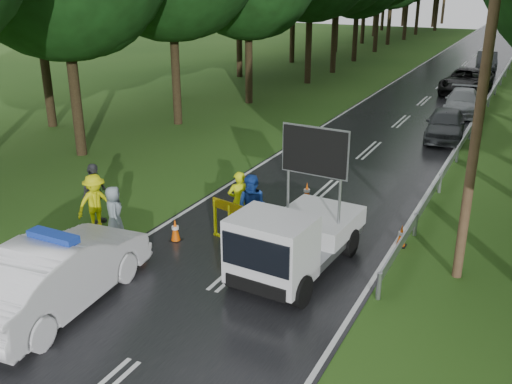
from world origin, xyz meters
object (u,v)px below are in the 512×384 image
Objects in this scene: queue_car_second at (462,102)px; civilian at (253,209)px; queue_car_fourth at (487,61)px; police_sedan at (58,273)px; queue_car_third at (466,81)px; officer at (239,201)px; work_truck at (292,239)px; barrier at (252,219)px; queue_car_first at (445,124)px.

civilian is at bearing -103.14° from queue_car_second.
queue_car_fourth is at bearing 74.04° from civilian.
queue_car_third is at bearing -103.61° from police_sedan.
police_sedan is 5.84m from officer.
barrier is at bearing 156.71° from work_truck.
officer is at bearing 134.94° from civilian.
officer is 0.83m from civilian.
civilian is at bearing -119.86° from police_sedan.
civilian reaches higher than queue_car_fourth.
police_sedan is 5.30m from barrier.
officer is 37.58m from queue_car_fourth.
queue_car_third is at bearing -140.67° from officer.
barrier is 0.67× the size of queue_car_fourth.
queue_car_first is at bearing 89.22° from work_truck.
barrier is at bearing -90.57° from queue_car_third.
barrier is 14.75m from queue_car_first.
queue_car_second is 0.79× the size of queue_car_third.
queue_car_first is (3.73, 13.49, -0.21)m from officer.
queue_car_second is at bearing -107.13° from police_sedan.
officer is at bearing 148.28° from work_truck.
police_sedan is 0.92× the size of queue_car_third.
officer is (1.67, 5.59, 0.08)m from police_sedan.
queue_car_fourth is at bearing 85.55° from queue_car_first.
civilian is (0.70, -0.45, 0.06)m from officer.
work_truck is 2.34× the size of civilian.
work_truck is 27.55m from queue_car_third.
queue_car_fourth is (0.03, 11.69, -0.08)m from queue_car_third.
barrier is at bearing -125.00° from police_sedan.
queue_car_third is at bearing 91.28° from queue_car_second.
barrier is (-1.54, 0.79, -0.06)m from work_truck.
queue_car_first is at bearing -94.03° from queue_car_second.
work_truck is at bearing 100.44° from officer.
barrier is 0.68× the size of queue_car_first.
officer is 13.99m from queue_car_first.
queue_car_fourth reaches higher than barrier.
officer reaches higher than barrier.
police_sedan reaches higher than barrier.
police_sedan is 25.64m from queue_car_second.
queue_car_first is (2.76, 14.49, -0.20)m from barrier.
officer is (-0.96, 1.00, 0.01)m from barrier.
civilian reaches higher than barrier.
police_sedan reaches higher than queue_car_second.
barrier is at bearing -106.90° from queue_car_first.
queue_car_fourth is at bearing -101.37° from police_sedan.
queue_car_second is at bearing 95.09° from barrier.
civilian is (-0.27, 0.55, 0.07)m from barrier.
work_truck is 1.02× the size of queue_car_second.
queue_car_first reaches higher than barrier.
police_sedan is at bearing -127.16° from civilian.
barrier is 26.84m from queue_car_third.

